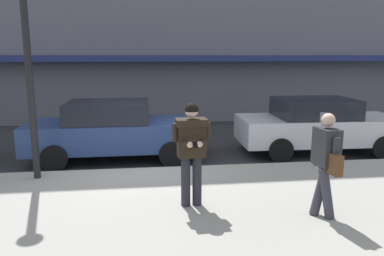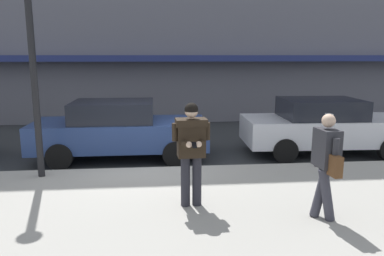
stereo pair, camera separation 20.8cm
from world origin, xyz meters
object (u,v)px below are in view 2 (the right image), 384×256
object	(u,v)px
parked_sedan_mid	(119,129)
man_texting_on_phone	(191,143)
pedestrian_with_bag	(326,160)
parked_sedan_far	(324,126)
parking_meter	(328,133)
street_lamp_post	(30,34)

from	to	relation	value
parked_sedan_mid	man_texting_on_phone	world-z (taller)	man_texting_on_phone
parked_sedan_mid	pedestrian_with_bag	xyz separation A→B (m)	(3.61, -4.43, 0.32)
parked_sedan_far	parking_meter	xyz separation A→B (m)	(-0.72, -1.73, 0.18)
parked_sedan_far	street_lamp_post	distance (m)	7.72
parked_sedan_mid	man_texting_on_phone	xyz separation A→B (m)	(1.57, -3.70, 0.46)
parked_sedan_mid	pedestrian_with_bag	size ratio (longest dim) A/B	2.65
parked_sedan_far	man_texting_on_phone	xyz separation A→B (m)	(-4.05, -3.69, 0.46)
parked_sedan_far	pedestrian_with_bag	bearing A→B (deg)	-114.43
parked_sedan_far	street_lamp_post	bearing A→B (deg)	-165.95
parked_sedan_far	pedestrian_with_bag	size ratio (longest dim) A/B	2.68
parked_sedan_mid	parking_meter	size ratio (longest dim) A/B	3.54
street_lamp_post	parking_meter	xyz separation A→B (m)	(6.41, 0.05, -2.17)
parked_sedan_mid	street_lamp_post	world-z (taller)	street_lamp_post
parking_meter	pedestrian_with_bag	bearing A→B (deg)	-115.67
parked_sedan_far	man_texting_on_phone	size ratio (longest dim) A/B	2.52
man_texting_on_phone	street_lamp_post	xyz separation A→B (m)	(-3.08, 1.90, 1.89)
parked_sedan_far	parked_sedan_mid	bearing A→B (deg)	179.92
parked_sedan_far	parking_meter	bearing A→B (deg)	-112.46
pedestrian_with_bag	parked_sedan_far	bearing A→B (deg)	65.57
man_texting_on_phone	pedestrian_with_bag	size ratio (longest dim) A/B	1.06
parked_sedan_far	man_texting_on_phone	bearing A→B (deg)	-137.69
pedestrian_with_bag	street_lamp_post	size ratio (longest dim) A/B	0.35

